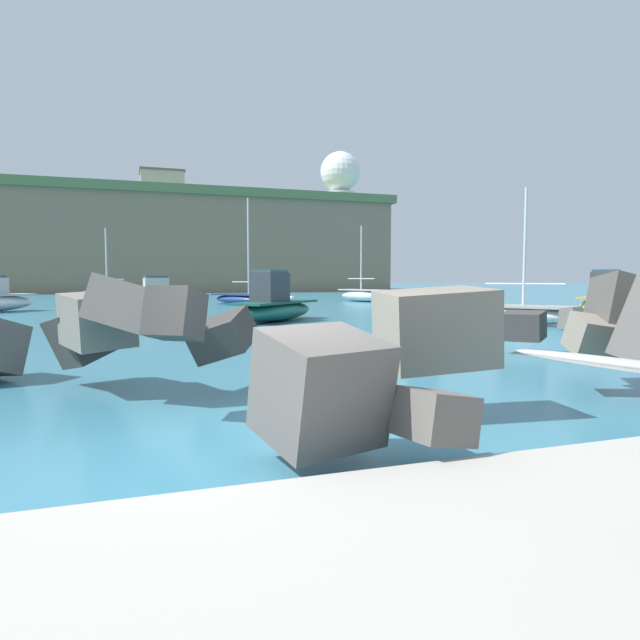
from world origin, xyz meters
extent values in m
plane|color=teal|center=(0.00, 0.00, 0.00)|extent=(400.00, 400.00, 0.00)
cube|color=#3D3A38|center=(-0.71, 1.39, 1.46)|extent=(0.93, 0.96, 0.78)
cube|color=#3D3A38|center=(-2.09, 4.43, 0.94)|extent=(1.50, 1.25, 1.32)
cube|color=#605B56|center=(-1.24, 2.72, 1.48)|extent=(1.56, 1.36, 1.10)
cube|color=#3D3A38|center=(8.21, 5.42, 0.72)|extent=(1.33, 1.33, 0.79)
cube|color=gray|center=(2.70, 0.46, 1.25)|extent=(1.62, 1.32, 1.17)
cube|color=#605B56|center=(1.59, -1.46, 0.57)|extent=(0.77, 0.79, 0.62)
cube|color=gray|center=(7.09, 1.55, 1.02)|extent=(0.90, 0.93, 0.69)
cube|color=slate|center=(-1.82, 3.61, 1.25)|extent=(1.32, 1.46, 0.98)
cube|color=gray|center=(4.93, 5.37, 0.65)|extent=(1.11, 1.22, 1.03)
cube|color=#4C4944|center=(6.69, 0.90, 1.44)|extent=(1.48, 1.21, 1.26)
cube|color=#605B56|center=(0.58, -0.89, 0.81)|extent=(1.42, 1.48, 1.27)
cube|color=gray|center=(5.92, 0.86, 0.98)|extent=(0.90, 0.98, 0.84)
cube|color=#3D3A38|center=(0.16, 2.98, 0.98)|extent=(1.31, 1.20, 1.02)
cube|color=#605B56|center=(8.67, 3.97, 0.95)|extent=(1.04, 0.97, 0.68)
ellipsoid|color=#EAC64C|center=(21.42, 15.61, 0.50)|extent=(4.53, 3.98, 1.00)
cube|color=#AF9539|center=(21.42, 15.61, 0.96)|extent=(4.17, 3.66, 0.10)
cube|color=#33383D|center=(21.67, 15.77, 1.64)|extent=(1.71, 1.72, 1.28)
cube|color=#334C5B|center=(21.67, 15.77, 2.34)|extent=(1.54, 1.55, 0.12)
ellipsoid|color=beige|center=(13.95, 13.13, 0.40)|extent=(4.52, 5.43, 0.81)
cube|color=#9C9991|center=(13.95, 13.13, 0.77)|extent=(4.16, 4.99, 0.10)
cylinder|color=silver|center=(14.18, 12.80, 3.24)|extent=(0.12, 0.12, 4.87)
cylinder|color=silver|center=(14.18, 12.80, 1.71)|extent=(1.94, 2.71, 0.08)
ellipsoid|color=#1E6656|center=(4.81, 18.01, 0.45)|extent=(5.30, 5.29, 0.89)
cube|color=#164C41|center=(4.81, 18.01, 0.85)|extent=(4.87, 4.87, 0.10)
cube|color=#33383D|center=(4.50, 17.71, 1.54)|extent=(1.98, 1.97, 1.30)
cube|color=#334C5B|center=(4.50, 17.71, 2.25)|extent=(1.78, 1.78, 0.12)
ellipsoid|color=white|center=(-0.39, 26.28, 0.44)|extent=(4.52, 2.15, 0.87)
cube|color=#ACACAC|center=(-0.39, 26.28, 0.83)|extent=(4.15, 1.98, 0.10)
cube|color=#B7B2A8|center=(-0.07, 26.32, 1.42)|extent=(1.42, 1.13, 1.10)
cube|color=#334C5B|center=(-0.07, 26.32, 2.03)|extent=(1.27, 1.01, 0.12)
ellipsoid|color=white|center=(16.92, 35.95, 0.51)|extent=(3.42, 5.70, 1.02)
cube|color=#ACACAC|center=(16.92, 35.95, 0.98)|extent=(3.14, 5.25, 0.10)
cylinder|color=silver|center=(16.79, 36.34, 3.67)|extent=(0.12, 0.12, 5.31)
cylinder|color=silver|center=(16.79, 36.34, 1.92)|extent=(1.17, 3.11, 0.08)
ellipsoid|color=beige|center=(-2.97, 40.00, 0.48)|extent=(4.36, 2.19, 0.96)
cube|color=#9C9991|center=(-2.97, 40.00, 0.92)|extent=(4.01, 2.02, 0.10)
cylinder|color=silver|center=(-3.28, 39.98, 3.41)|extent=(0.12, 0.12, 4.90)
cylinder|color=silver|center=(-3.28, 39.98, 1.86)|extent=(2.55, 0.24, 0.08)
ellipsoid|color=navy|center=(6.54, 34.38, 0.39)|extent=(5.01, 5.88, 0.77)
cube|color=navy|center=(6.54, 34.38, 0.73)|extent=(4.61, 5.41, 0.10)
cylinder|color=silver|center=(6.78, 34.03, 4.30)|extent=(0.12, 0.12, 7.05)
cylinder|color=silver|center=(6.78, 34.03, 1.67)|extent=(1.99, 2.82, 0.08)
sphere|color=silver|center=(11.61, 39.48, 0.22)|extent=(0.44, 0.44, 0.44)
cube|color=#847056|center=(-0.65, 90.63, 6.55)|extent=(71.84, 43.96, 13.09)
cube|color=#567547|center=(-0.65, 90.63, 13.69)|extent=(73.27, 44.84, 1.20)
cylinder|color=silver|center=(32.68, 83.30, 15.54)|extent=(4.91, 4.91, 2.49)
sphere|color=white|center=(32.68, 83.30, 20.20)|extent=(6.83, 6.83, 6.83)
cube|color=#B2ADA3|center=(3.23, 84.31, 16.34)|extent=(6.43, 5.32, 4.09)
cube|color=#66564C|center=(3.23, 84.31, 18.53)|extent=(6.75, 5.58, 0.30)
cube|color=beige|center=(2.99, 99.56, 17.14)|extent=(4.27, 5.50, 5.70)
cube|color=#66564C|center=(2.99, 99.56, 20.14)|extent=(4.48, 5.78, 0.30)
camera|label=1|loc=(-1.21, -6.17, 1.94)|focal=30.77mm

